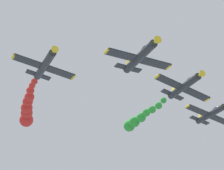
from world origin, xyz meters
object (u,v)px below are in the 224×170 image
object	(u,v)px
airplane_right_inner	(45,65)
airplane_left_outer	(211,114)
airplane_lead	(140,57)
airplane_left_inner	(184,86)

from	to	relation	value
airplane_right_inner	airplane_left_outer	bearing A→B (deg)	-163.13
airplane_lead	airplane_right_inner	xyz separation A→B (m)	(10.81, -9.38, 0.98)
airplane_left_inner	airplane_right_inner	xyz separation A→B (m)	(22.32, -0.76, 0.40)
airplane_left_inner	airplane_right_inner	world-z (taller)	airplane_right_inner
airplane_left_inner	airplane_left_outer	size ratio (longest dim) A/B	1.00
airplane_right_inner	airplane_lead	bearing A→B (deg)	139.06
airplane_lead	airplane_left_outer	world-z (taller)	airplane_left_outer
airplane_left_inner	airplane_right_inner	distance (m)	22.34
airplane_left_inner	airplane_lead	bearing A→B (deg)	36.84
airplane_right_inner	airplane_left_outer	world-z (taller)	airplane_right_inner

